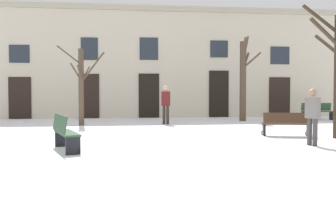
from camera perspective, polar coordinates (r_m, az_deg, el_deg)
The scene contains 9 objects.
ground_plane at distance 13.45m, azimuth 1.01°, elevation -4.72°, with size 38.33×38.33×0.00m, color white.
building_facade at distance 23.03m, azimuth -2.41°, elevation 6.51°, with size 23.96×0.60×6.62m.
tree_left_of_center at distance 18.17m, azimuth -12.65°, elevation 2.97°, with size 2.15×1.69×3.64m.
tree_foreground at distance 20.75m, azimuth 11.05°, elevation 4.10°, with size 0.92×2.02×4.59m.
bench_near_center_tree at distance 22.70m, azimuth 21.12°, elevation -0.84°, with size 1.70×0.67×0.93m.
bench_by_litter_bin at distance 14.23m, azimuth 17.09°, elevation -2.67°, with size 1.74×0.86×0.84m.
bench_facing_shops at distance 10.73m, azimuth -15.01°, elevation -3.86°, with size 0.95×1.75×0.97m.
person_strolling at distance 12.04m, azimuth 20.54°, elevation -1.27°, with size 0.38×0.44×1.66m.
person_near_bench at distance 18.33m, azimuth -0.32°, elevation 0.38°, with size 0.43×0.34×1.84m.
Camera 1 is at (-1.90, -13.22, 1.62)m, focal length 41.34 mm.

